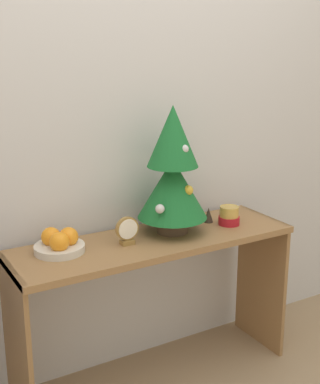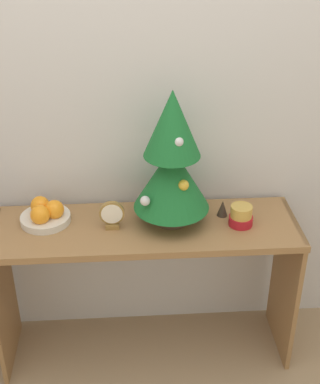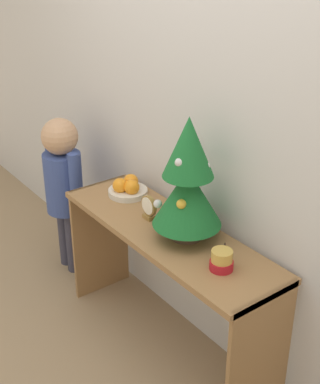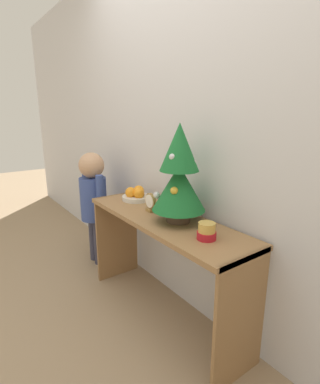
{
  "view_description": "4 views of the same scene",
  "coord_description": "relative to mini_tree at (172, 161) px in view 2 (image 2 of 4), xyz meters",
  "views": [
    {
      "loc": [
        -1.1,
        -1.74,
        1.55
      ],
      "look_at": [
        0.01,
        0.16,
        0.92
      ],
      "focal_mm": 50.0,
      "sensor_mm": 36.0,
      "label": 1
    },
    {
      "loc": [
        -0.06,
        -1.68,
        1.93
      ],
      "look_at": [
        0.06,
        0.2,
        0.86
      ],
      "focal_mm": 50.0,
      "sensor_mm": 36.0,
      "label": 2
    },
    {
      "loc": [
        1.74,
        -1.14,
        1.97
      ],
      "look_at": [
        -0.05,
        0.2,
        0.88
      ],
      "focal_mm": 50.0,
      "sensor_mm": 36.0,
      "label": 3
    },
    {
      "loc": [
        1.42,
        -0.85,
        1.34
      ],
      "look_at": [
        -0.04,
        0.2,
        0.85
      ],
      "focal_mm": 28.0,
      "sensor_mm": 36.0,
      "label": 4
    }
  ],
  "objects": [
    {
      "name": "singing_bowl",
      "position": [
        0.29,
        -0.05,
        -0.24
      ],
      "size": [
        0.1,
        0.1,
        0.09
      ],
      "color": "#AD1923",
      "rests_on": "console_table"
    },
    {
      "name": "desk_clock",
      "position": [
        -0.25,
        -0.04,
        -0.22
      ],
      "size": [
        0.1,
        0.04,
        0.12
      ],
      "color": "olive",
      "rests_on": "console_table"
    },
    {
      "name": "mini_tree",
      "position": [
        0.0,
        0.0,
        0.0
      ],
      "size": [
        0.32,
        0.32,
        0.58
      ],
      "color": "#4C3828",
      "rests_on": "console_table"
    },
    {
      "name": "figurine",
      "position": [
        0.22,
        0.03,
        -0.25
      ],
      "size": [
        0.05,
        0.05,
        0.07
      ],
      "color": "#382D23",
      "rests_on": "console_table"
    },
    {
      "name": "ground_plane",
      "position": [
        -0.11,
        -0.23,
        -0.99
      ],
      "size": [
        12.0,
        12.0,
        0.0
      ],
      "primitive_type": "plane",
      "color": "#997F60"
    },
    {
      "name": "back_wall",
      "position": [
        -0.11,
        0.21,
        0.26
      ],
      "size": [
        7.0,
        0.05,
        2.5
      ],
      "primitive_type": "cube",
      "color": "silver",
      "rests_on": "ground_plane"
    },
    {
      "name": "console_table",
      "position": [
        -0.11,
        -0.03,
        -0.43
      ],
      "size": [
        1.29,
        0.4,
        0.7
      ],
      "color": "olive",
      "rests_on": "ground_plane"
    },
    {
      "name": "fruit_bowl",
      "position": [
        -0.53,
        0.03,
        -0.24
      ],
      "size": [
        0.21,
        0.21,
        0.1
      ],
      "color": "silver",
      "rests_on": "console_table"
    }
  ]
}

